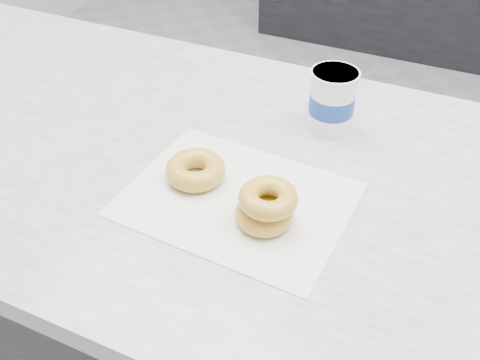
# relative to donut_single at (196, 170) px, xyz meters

# --- Properties ---
(ground) EXTENTS (5.00, 5.00, 0.00)m
(ground) POSITION_rel_donut_single_xyz_m (0.31, 0.66, -0.92)
(ground) COLOR #949496
(ground) RESTS_ON ground
(wax_paper) EXTENTS (0.35, 0.28, 0.00)m
(wax_paper) POSITION_rel_donut_single_xyz_m (0.08, -0.02, -0.02)
(wax_paper) COLOR white
(wax_paper) RESTS_ON counter
(donut_single) EXTENTS (0.11, 0.11, 0.03)m
(donut_single) POSITION_rel_donut_single_xyz_m (0.00, 0.00, 0.00)
(donut_single) COLOR gold
(donut_single) RESTS_ON wax_paper
(donut_stack) EXTENTS (0.12, 0.12, 0.06)m
(donut_stack) POSITION_rel_donut_single_xyz_m (0.14, -0.05, 0.01)
(donut_stack) COLOR gold
(donut_stack) RESTS_ON wax_paper
(coffee_cup) EXTENTS (0.10, 0.10, 0.11)m
(coffee_cup) POSITION_rel_donut_single_xyz_m (0.15, 0.23, 0.04)
(coffee_cup) COLOR white
(coffee_cup) RESTS_ON counter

